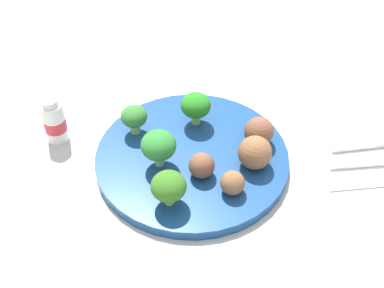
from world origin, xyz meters
The scene contains 14 objects.
ground_plane centered at (0.00, 0.00, 0.00)m, with size 4.00×4.00×0.00m, color #B2B2AD.
plate centered at (0.00, 0.00, 0.01)m, with size 0.28×0.28×0.02m, color navy.
broccoli_floret_near_rim centered at (-0.08, 0.05, 0.04)m, with size 0.04×0.04×0.05m.
broccoli_floret_center centered at (-0.05, -0.02, 0.05)m, with size 0.05×0.05×0.06m.
broccoli_floret_mid_left centered at (-0.03, -0.09, 0.05)m, with size 0.05×0.05×0.05m.
broccoli_floret_front_left centered at (0.01, 0.07, 0.05)m, with size 0.05×0.05×0.05m.
meatball_near_rim centered at (0.01, -0.04, 0.03)m, with size 0.04×0.04×0.04m, color brown.
meatball_front_right centered at (0.05, -0.07, 0.03)m, with size 0.03×0.03×0.03m, color brown.
meatball_back_left centered at (0.10, 0.02, 0.04)m, with size 0.04×0.04×0.04m, color brown.
meatball_back_right centered at (0.09, -0.02, 0.04)m, with size 0.05×0.05×0.05m, color brown.
napkin centered at (0.27, 0.00, 0.00)m, with size 0.17×0.12×0.01m, color white.
fork centered at (0.27, 0.02, 0.01)m, with size 0.12×0.03×0.01m.
knife centered at (0.28, -0.02, 0.01)m, with size 0.15×0.02×0.01m.
yogurt_bottle centered at (-0.20, 0.06, 0.03)m, with size 0.03×0.03×0.08m.
Camera 1 is at (-0.02, -0.51, 0.52)m, focal length 46.30 mm.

